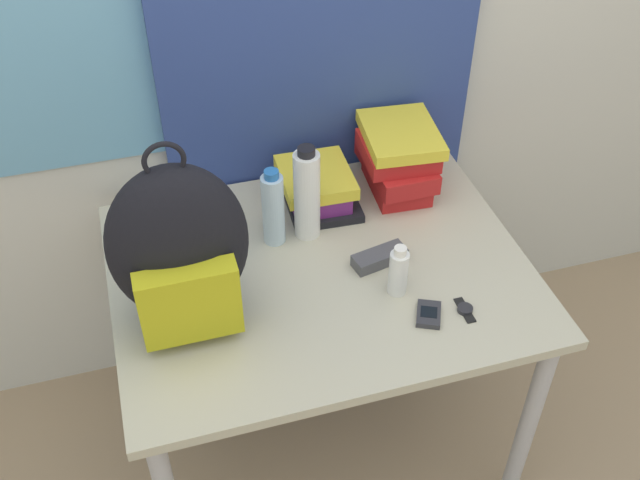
{
  "coord_description": "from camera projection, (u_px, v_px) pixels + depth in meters",
  "views": [
    {
      "loc": [
        -0.41,
        -0.97,
        2.16
      ],
      "look_at": [
        0.0,
        0.43,
        0.88
      ],
      "focal_mm": 42.0,
      "sensor_mm": 36.0,
      "label": 1
    }
  ],
  "objects": [
    {
      "name": "backpack",
      "position": [
        179.0,
        250.0,
        1.74
      ],
      "size": [
        0.33,
        0.23,
        0.51
      ],
      "color": "black",
      "rests_on": "desk"
    },
    {
      "name": "book_stack_left",
      "position": [
        317.0,
        187.0,
        2.2
      ],
      "size": [
        0.23,
        0.28,
        0.11
      ],
      "color": "black",
      "rests_on": "desk"
    },
    {
      "name": "cell_phone",
      "position": [
        429.0,
        314.0,
        1.88
      ],
      "size": [
        0.09,
        0.1,
        0.02
      ],
      "color": "#2D2D33",
      "rests_on": "desk"
    },
    {
      "name": "desk",
      "position": [
        320.0,
        292.0,
        2.08
      ],
      "size": [
        1.11,
        0.87,
        0.78
      ],
      "color": "#B7B299",
      "rests_on": "ground_plane"
    },
    {
      "name": "water_bottle",
      "position": [
        273.0,
        208.0,
        2.03
      ],
      "size": [
        0.06,
        0.06,
        0.24
      ],
      "color": "silver",
      "rests_on": "desk"
    },
    {
      "name": "wristwatch",
      "position": [
        465.0,
        309.0,
        1.89
      ],
      "size": [
        0.04,
        0.09,
        0.01
      ],
      "color": "black",
      "rests_on": "desk"
    },
    {
      "name": "sunglasses_case",
      "position": [
        380.0,
        258.0,
        2.02
      ],
      "size": [
        0.16,
        0.08,
        0.04
      ],
      "color": "#47474C",
      "rests_on": "desk"
    },
    {
      "name": "curtain_blue",
      "position": [
        321.0,
        23.0,
        2.07
      ],
      "size": [
        0.94,
        0.04,
        2.5
      ],
      "color": "navy",
      "rests_on": "ground_plane"
    },
    {
      "name": "wall_back",
      "position": [
        266.0,
        21.0,
        2.07
      ],
      "size": [
        6.0,
        0.06,
        2.5
      ],
      "color": "beige",
      "rests_on": "ground_plane"
    },
    {
      "name": "sports_bottle",
      "position": [
        307.0,
        194.0,
        2.03
      ],
      "size": [
        0.07,
        0.07,
        0.29
      ],
      "color": "white",
      "rests_on": "desk"
    },
    {
      "name": "book_stack_center",
      "position": [
        398.0,
        158.0,
        2.22
      ],
      "size": [
        0.24,
        0.29,
        0.2
      ],
      "color": "red",
      "rests_on": "desk"
    },
    {
      "name": "sunscreen_bottle",
      "position": [
        398.0,
        272.0,
        1.9
      ],
      "size": [
        0.05,
        0.05,
        0.15
      ],
      "color": "white",
      "rests_on": "desk"
    }
  ]
}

